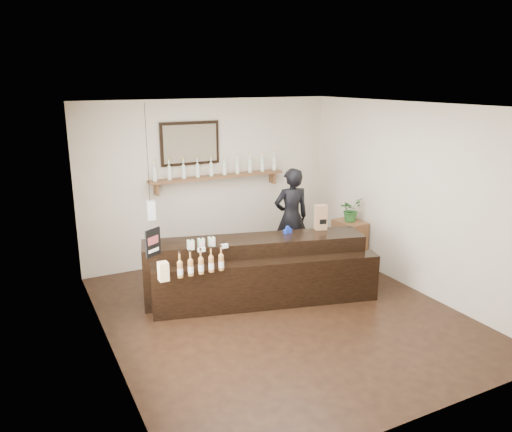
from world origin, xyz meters
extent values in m
plane|color=black|center=(0.00, 0.00, 0.00)|extent=(5.00, 5.00, 0.00)
plane|color=beige|center=(0.00, 2.50, 1.40)|extent=(4.50, 0.00, 4.50)
plane|color=beige|center=(0.00, -2.50, 1.40)|extent=(4.50, 0.00, 4.50)
plane|color=beige|center=(-2.25, 0.00, 1.40)|extent=(0.00, 5.00, 5.00)
plane|color=beige|center=(2.25, 0.00, 1.40)|extent=(0.00, 5.00, 5.00)
plane|color=white|center=(0.00, 0.00, 2.80)|extent=(5.00, 5.00, 0.00)
cube|color=brown|center=(0.10, 2.37, 1.50)|extent=(2.40, 0.25, 0.04)
cube|color=brown|center=(-0.98, 2.40, 1.38)|extent=(0.04, 0.20, 0.20)
cube|color=brown|center=(1.18, 2.40, 1.38)|extent=(0.04, 0.20, 0.20)
cube|color=black|center=(-0.35, 2.47, 2.08)|extent=(1.02, 0.04, 0.72)
cube|color=#4D4432|center=(-0.35, 2.44, 2.08)|extent=(0.92, 0.01, 0.62)
cube|color=white|center=(-1.30, 1.60, 1.25)|extent=(0.12, 0.12, 0.28)
cylinder|color=black|center=(-1.30, 1.60, 2.09)|extent=(0.01, 0.01, 1.41)
cylinder|color=silver|center=(-1.00, 2.37, 1.62)|extent=(0.07, 0.07, 0.20)
cone|color=silver|center=(-1.00, 2.37, 1.75)|extent=(0.07, 0.07, 0.05)
cylinder|color=silver|center=(-1.00, 2.37, 1.81)|extent=(0.02, 0.02, 0.07)
cylinder|color=gold|center=(-1.00, 2.37, 1.86)|extent=(0.03, 0.03, 0.02)
cylinder|color=white|center=(-1.00, 2.37, 1.60)|extent=(0.07, 0.07, 0.09)
cylinder|color=silver|center=(-0.76, 2.37, 1.62)|extent=(0.07, 0.07, 0.20)
cone|color=silver|center=(-0.76, 2.37, 1.75)|extent=(0.07, 0.07, 0.05)
cylinder|color=silver|center=(-0.76, 2.37, 1.81)|extent=(0.02, 0.02, 0.07)
cylinder|color=gold|center=(-0.76, 2.37, 1.86)|extent=(0.03, 0.03, 0.02)
cylinder|color=white|center=(-0.76, 2.37, 1.60)|extent=(0.07, 0.07, 0.09)
cylinder|color=silver|center=(-0.51, 2.37, 1.62)|extent=(0.07, 0.07, 0.20)
cone|color=silver|center=(-0.51, 2.37, 1.75)|extent=(0.07, 0.07, 0.05)
cylinder|color=silver|center=(-0.51, 2.37, 1.81)|extent=(0.02, 0.02, 0.07)
cylinder|color=gold|center=(-0.51, 2.37, 1.86)|extent=(0.03, 0.03, 0.02)
cylinder|color=white|center=(-0.51, 2.37, 1.60)|extent=(0.07, 0.07, 0.09)
cylinder|color=silver|center=(-0.27, 2.37, 1.62)|extent=(0.07, 0.07, 0.20)
cone|color=silver|center=(-0.27, 2.37, 1.75)|extent=(0.07, 0.07, 0.05)
cylinder|color=silver|center=(-0.27, 2.37, 1.81)|extent=(0.02, 0.02, 0.07)
cylinder|color=gold|center=(-0.27, 2.37, 1.86)|extent=(0.03, 0.03, 0.02)
cylinder|color=white|center=(-0.27, 2.37, 1.60)|extent=(0.07, 0.07, 0.09)
cylinder|color=silver|center=(-0.02, 2.37, 1.62)|extent=(0.07, 0.07, 0.20)
cone|color=silver|center=(-0.02, 2.37, 1.75)|extent=(0.07, 0.07, 0.05)
cylinder|color=silver|center=(-0.02, 2.37, 1.81)|extent=(0.02, 0.02, 0.07)
cylinder|color=gold|center=(-0.02, 2.37, 1.86)|extent=(0.03, 0.03, 0.02)
cylinder|color=white|center=(-0.02, 2.37, 1.60)|extent=(0.07, 0.07, 0.09)
cylinder|color=silver|center=(0.22, 2.37, 1.62)|extent=(0.07, 0.07, 0.20)
cone|color=silver|center=(0.22, 2.37, 1.75)|extent=(0.07, 0.07, 0.05)
cylinder|color=silver|center=(0.22, 2.37, 1.81)|extent=(0.02, 0.02, 0.07)
cylinder|color=gold|center=(0.22, 2.37, 1.86)|extent=(0.03, 0.03, 0.02)
cylinder|color=white|center=(0.22, 2.37, 1.60)|extent=(0.07, 0.07, 0.09)
cylinder|color=silver|center=(0.47, 2.37, 1.62)|extent=(0.07, 0.07, 0.20)
cone|color=silver|center=(0.47, 2.37, 1.75)|extent=(0.07, 0.07, 0.05)
cylinder|color=silver|center=(0.47, 2.37, 1.81)|extent=(0.02, 0.02, 0.07)
cylinder|color=gold|center=(0.47, 2.37, 1.86)|extent=(0.03, 0.03, 0.02)
cylinder|color=white|center=(0.47, 2.37, 1.60)|extent=(0.07, 0.07, 0.09)
cylinder|color=silver|center=(0.71, 2.37, 1.62)|extent=(0.07, 0.07, 0.20)
cone|color=silver|center=(0.71, 2.37, 1.75)|extent=(0.07, 0.07, 0.05)
cylinder|color=silver|center=(0.71, 2.37, 1.81)|extent=(0.02, 0.02, 0.07)
cylinder|color=gold|center=(0.71, 2.37, 1.86)|extent=(0.03, 0.03, 0.02)
cylinder|color=white|center=(0.71, 2.37, 1.60)|extent=(0.07, 0.07, 0.09)
cylinder|color=silver|center=(0.96, 2.37, 1.62)|extent=(0.07, 0.07, 0.20)
cone|color=silver|center=(0.96, 2.37, 1.75)|extent=(0.07, 0.07, 0.05)
cylinder|color=silver|center=(0.96, 2.37, 1.81)|extent=(0.02, 0.02, 0.07)
cylinder|color=gold|center=(0.96, 2.37, 1.86)|extent=(0.03, 0.03, 0.02)
cylinder|color=white|center=(0.96, 2.37, 1.60)|extent=(0.07, 0.07, 0.09)
cylinder|color=silver|center=(1.20, 2.37, 1.62)|extent=(0.07, 0.07, 0.20)
cone|color=silver|center=(1.20, 2.37, 1.75)|extent=(0.07, 0.07, 0.05)
cylinder|color=silver|center=(1.20, 2.37, 1.81)|extent=(0.02, 0.02, 0.07)
cylinder|color=gold|center=(1.20, 2.37, 1.86)|extent=(0.03, 0.03, 0.02)
cylinder|color=white|center=(1.20, 2.37, 1.60)|extent=(0.07, 0.07, 0.09)
cube|color=black|center=(-0.04, 0.70, 0.45)|extent=(3.24, 1.37, 0.90)
cube|color=black|center=(-0.04, 0.28, 0.34)|extent=(3.17, 1.09, 0.68)
cube|color=white|center=(-0.93, 0.49, 0.92)|extent=(0.10, 0.04, 0.05)
cube|color=white|center=(-0.60, 0.49, 0.92)|extent=(0.10, 0.04, 0.05)
cube|color=#D5BA82|center=(-1.53, 0.28, 0.74)|extent=(0.12, 0.12, 0.12)
cube|color=#D5BA82|center=(-1.53, 0.28, 0.86)|extent=(0.12, 0.12, 0.12)
cube|color=silver|center=(-1.03, 0.65, 0.96)|extent=(0.08, 0.08, 0.13)
cube|color=#FDC5CE|center=(-1.03, 0.61, 0.96)|extent=(0.07, 0.00, 0.06)
cylinder|color=black|center=(-1.03, 0.65, 1.03)|extent=(0.02, 0.02, 0.03)
cube|color=silver|center=(-0.87, 0.65, 0.96)|extent=(0.08, 0.08, 0.13)
cube|color=#FDC5CE|center=(-0.87, 0.61, 0.96)|extent=(0.07, 0.00, 0.06)
cylinder|color=black|center=(-0.87, 0.65, 1.03)|extent=(0.02, 0.02, 0.03)
cube|color=silver|center=(-0.72, 0.65, 0.96)|extent=(0.08, 0.08, 0.13)
cube|color=#FDC5CE|center=(-0.72, 0.61, 0.96)|extent=(0.07, 0.00, 0.06)
cylinder|color=black|center=(-0.72, 0.65, 1.03)|extent=(0.02, 0.02, 0.03)
cylinder|color=#A56F37|center=(-1.31, 0.28, 0.78)|extent=(0.07, 0.07, 0.20)
cone|color=#A56F37|center=(-1.31, 0.28, 0.91)|extent=(0.07, 0.07, 0.05)
cylinder|color=#A56F37|center=(-1.31, 0.28, 0.97)|extent=(0.02, 0.02, 0.07)
cylinder|color=black|center=(-1.31, 0.28, 1.01)|extent=(0.03, 0.03, 0.02)
cylinder|color=white|center=(-1.31, 0.28, 0.76)|extent=(0.07, 0.07, 0.09)
cylinder|color=#A56F37|center=(-1.17, 0.28, 0.78)|extent=(0.07, 0.07, 0.20)
cone|color=#A56F37|center=(-1.17, 0.28, 0.91)|extent=(0.07, 0.07, 0.05)
cylinder|color=#A56F37|center=(-1.17, 0.28, 0.97)|extent=(0.02, 0.02, 0.07)
cylinder|color=black|center=(-1.17, 0.28, 1.01)|extent=(0.03, 0.03, 0.02)
cylinder|color=white|center=(-1.17, 0.28, 0.76)|extent=(0.07, 0.07, 0.09)
cylinder|color=#A56F37|center=(-1.03, 0.28, 0.78)|extent=(0.07, 0.07, 0.20)
cone|color=#A56F37|center=(-1.03, 0.28, 0.91)|extent=(0.07, 0.07, 0.05)
cylinder|color=#A56F37|center=(-1.03, 0.28, 0.97)|extent=(0.02, 0.02, 0.07)
cylinder|color=black|center=(-1.03, 0.28, 1.01)|extent=(0.03, 0.03, 0.02)
cylinder|color=white|center=(-1.03, 0.28, 0.76)|extent=(0.07, 0.07, 0.09)
cylinder|color=#A56F37|center=(-0.88, 0.28, 0.78)|extent=(0.07, 0.07, 0.20)
cone|color=#A56F37|center=(-0.88, 0.28, 0.91)|extent=(0.07, 0.07, 0.05)
cylinder|color=#A56F37|center=(-0.88, 0.28, 0.97)|extent=(0.02, 0.02, 0.07)
cylinder|color=black|center=(-0.88, 0.28, 1.01)|extent=(0.03, 0.03, 0.02)
cylinder|color=white|center=(-0.88, 0.28, 0.76)|extent=(0.07, 0.07, 0.09)
cylinder|color=#A56F37|center=(-0.74, 0.28, 0.78)|extent=(0.07, 0.07, 0.20)
cone|color=#A56F37|center=(-0.74, 0.28, 0.91)|extent=(0.07, 0.07, 0.05)
cylinder|color=#A56F37|center=(-0.74, 0.28, 0.97)|extent=(0.02, 0.02, 0.07)
cylinder|color=black|center=(-0.74, 0.28, 1.01)|extent=(0.03, 0.03, 0.02)
cylinder|color=white|center=(-0.74, 0.28, 0.76)|extent=(0.07, 0.07, 0.09)
cube|color=black|center=(-1.54, 0.62, 1.08)|extent=(0.23, 0.15, 0.37)
cube|color=#913437|center=(-1.54, 0.61, 1.11)|extent=(0.16, 0.10, 0.10)
cube|color=white|center=(-1.54, 0.61, 0.97)|extent=(0.16, 0.10, 0.04)
cube|color=#996E49|center=(1.06, 0.63, 1.09)|extent=(0.20, 0.17, 0.38)
cube|color=black|center=(1.06, 0.57, 1.03)|extent=(0.11, 0.03, 0.08)
cube|color=#162EA0|center=(0.51, 0.69, 0.93)|extent=(0.14, 0.08, 0.06)
cylinder|color=#162EA0|center=(0.51, 0.69, 0.97)|extent=(0.08, 0.04, 0.07)
cube|color=brown|center=(2.00, 1.13, 0.39)|extent=(0.42, 0.56, 0.77)
imported|color=#2B6327|center=(2.00, 1.13, 0.98)|extent=(0.45, 0.42, 0.41)
imported|color=black|center=(1.08, 1.55, 0.96)|extent=(0.75, 0.54, 1.92)
camera|label=1|loc=(-3.11, -5.43, 3.12)|focal=35.00mm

